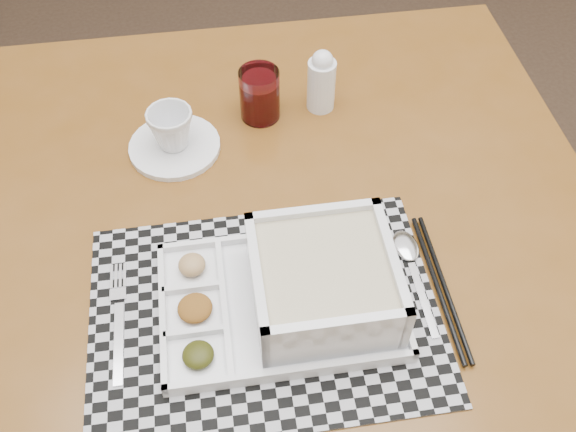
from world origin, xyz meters
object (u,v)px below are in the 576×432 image
object	(u,v)px
juice_glass	(260,96)
cup	(171,129)
serving_tray	(310,287)
creamer_bottle	(321,81)
dining_table	(261,271)

from	to	relation	value
juice_glass	cup	bearing A→B (deg)	-162.46
serving_tray	creamer_bottle	xyz separation A→B (m)	(0.12, 0.38, 0.02)
serving_tray	cup	xyz separation A→B (m)	(-0.14, 0.34, 0.01)
dining_table	cup	xyz separation A→B (m)	(-0.10, 0.22, 0.13)
dining_table	cup	world-z (taller)	cup
cup	serving_tray	bearing A→B (deg)	-81.72
serving_tray	juice_glass	distance (m)	0.39
juice_glass	creamer_bottle	world-z (taller)	creamer_bottle
dining_table	serving_tray	size ratio (longest dim) A/B	3.42
cup	creamer_bottle	xyz separation A→B (m)	(0.26, 0.05, 0.01)
cup	juice_glass	distance (m)	0.16
cup	juice_glass	size ratio (longest dim) A/B	0.81
creamer_bottle	dining_table	bearing A→B (deg)	-121.55
juice_glass	creamer_bottle	distance (m)	0.11
dining_table	creamer_bottle	world-z (taller)	creamer_bottle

